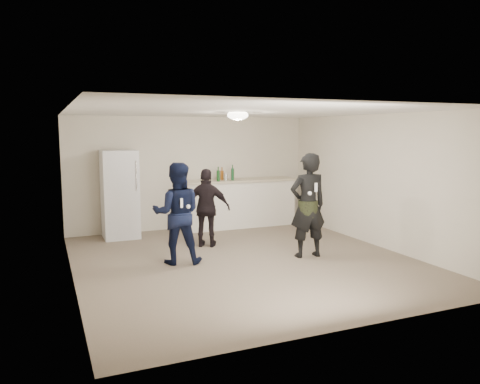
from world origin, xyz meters
name	(u,v)px	position (x,y,z in m)	size (l,w,h in m)	color
floor	(245,260)	(0.00, 0.00, 0.00)	(6.00, 6.00, 0.00)	#6B5B4C
ceiling	(245,111)	(0.00, 0.00, 2.50)	(6.00, 6.00, 0.00)	silver
wall_back	(192,173)	(0.00, 3.00, 1.25)	(6.00, 6.00, 0.00)	beige
wall_front	(355,218)	(0.00, -3.00, 1.25)	(6.00, 6.00, 0.00)	beige
wall_left	(69,196)	(-2.75, 0.00, 1.25)	(6.00, 6.00, 0.00)	beige
wall_right	(378,181)	(2.75, 0.00, 1.25)	(6.00, 6.00, 0.00)	beige
counter	(239,204)	(1.02, 2.67, 0.53)	(2.60, 0.56, 1.05)	white
counter_top	(239,180)	(1.02, 2.67, 1.07)	(2.68, 0.64, 0.04)	beige
fridge	(120,194)	(-1.66, 2.60, 0.90)	(0.70, 0.70, 1.80)	white
fridge_handle	(136,176)	(-1.38, 2.23, 1.30)	(0.02, 0.02, 0.60)	silver
ceiling_dome	(238,115)	(0.00, 0.30, 2.45)	(0.36, 0.36, 0.16)	white
shaker	(226,177)	(0.64, 2.54, 1.18)	(0.08, 0.08, 0.17)	silver
man	(177,213)	(-1.08, 0.30, 0.84)	(0.82, 0.64, 1.68)	#0F193F
woman	(308,205)	(1.11, -0.19, 0.91)	(0.66, 0.43, 1.81)	black
camo_shorts	(308,209)	(1.11, -0.19, 0.85)	(0.34, 0.34, 0.28)	#283317
spectator	(207,208)	(-0.26, 1.17, 0.74)	(0.87, 0.36, 1.48)	black
remote_man	(181,203)	(-1.08, 0.02, 1.05)	(0.04, 0.04, 0.15)	white
nunchuk_man	(188,207)	(-0.96, 0.05, 0.98)	(0.07, 0.07, 0.07)	white
remote_woman	(316,187)	(1.11, -0.44, 1.25)	(0.04, 0.04, 0.15)	white
nunchuk_woman	(310,193)	(1.01, -0.41, 1.15)	(0.07, 0.07, 0.07)	white
bottle_cluster	(225,175)	(0.67, 2.64, 1.20)	(0.47, 0.38, 0.27)	#124215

